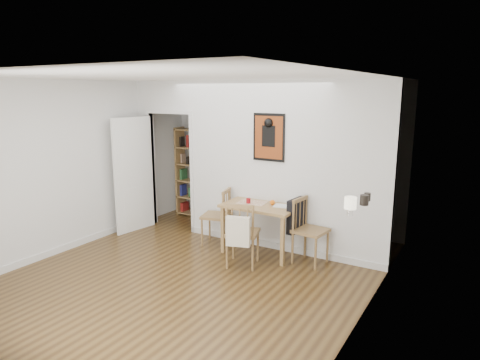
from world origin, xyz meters
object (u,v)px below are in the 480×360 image
Objects in this scene: dining_table at (261,210)px; fireplace at (362,254)px; chair_right at (309,230)px; chair_left at (216,216)px; bookshelf at (194,173)px; red_glass at (248,201)px; ceramic_jar_a at (364,200)px; notebook at (283,206)px; chair_front at (242,233)px; ceramic_jar_b at (367,197)px; mantel_lamp at (350,204)px; orange_fruit at (272,202)px.

dining_table is 0.90× the size of fireplace.
chair_right is at bearing 138.87° from fireplace.
chair_left reaches higher than dining_table.
bookshelf reaches higher than fireplace.
red_glass is (-0.97, -0.05, 0.31)m from chair_right.
dining_table is at bearing 156.90° from ceramic_jar_a.
notebook is (0.53, 0.11, -0.04)m from red_glass.
ceramic_jar_b reaches higher than chair_front.
fireplace is 0.62m from ceramic_jar_a.
chair_right is 4.75× the size of mantel_lamp.
red_glass is 1.98m from ceramic_jar_b.
bookshelf is 20.73× the size of red_glass.
fireplace is 1.69m from notebook.
chair_right reaches higher than chair_front.
mantel_lamp is 1.67× the size of ceramic_jar_a.
dining_table is 2.17m from mantel_lamp.
chair_right is (0.78, 0.00, -0.18)m from dining_table.
fireplace is at bearing -17.87° from chair_left.
bookshelf is (-1.26, 1.13, 0.40)m from chair_left.
chair_left is 4.59× the size of mantel_lamp.
chair_left is at bearing 162.13° from fireplace.
mantel_lamp is at bearing -31.74° from bookshelf.
fireplace is (1.75, -0.85, -0.06)m from dining_table.
chair_right is at bearing -5.24° from orange_fruit.
red_glass is 1.10× the size of orange_fruit.
ceramic_jar_b reaches higher than notebook.
mantel_lamp is 0.50m from ceramic_jar_a.
dining_table is at bearing 90.72° from chair_front.
chair_left reaches higher than notebook.
ceramic_jar_b reaches higher than chair_left.
fireplace is (3.82, -1.95, -0.24)m from bookshelf.
fireplace reaches higher than chair_front.
bookshelf is 14.57× the size of ceramic_jar_a.
ceramic_jar_b is at bearing -29.62° from chair_right.
chair_right is 7.96× the size of ceramic_jar_a.
ceramic_jar_b reaches higher than orange_fruit.
bookshelf is at bearing 156.70° from ceramic_jar_b.
chair_left is at bearing -175.86° from notebook.
notebook is 2.27× the size of ceramic_jar_a.
chair_front is at bearing 170.89° from fireplace.
mantel_lamp is at bearing -53.31° from chair_right.
chair_left reaches higher than red_glass.
notebook is at bearing 9.69° from dining_table.
dining_table is 1.84m from ceramic_jar_b.
chair_left is at bearing 154.36° from mantel_lamp.
mantel_lamp reaches higher than ceramic_jar_b.
chair_left is 0.98m from chair_front.
orange_fruit is at bearing 17.67° from red_glass.
notebook is 1.36× the size of mantel_lamp.
bookshelf reaches higher than notebook.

